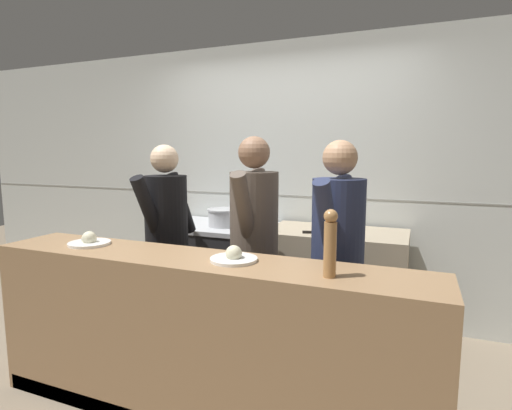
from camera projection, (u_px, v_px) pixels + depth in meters
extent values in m
plane|color=#7F705B|center=(212.00, 388.00, 2.67)|extent=(14.00, 14.00, 0.00)
cube|color=silver|center=(284.00, 180.00, 3.88)|extent=(8.00, 0.06, 2.60)
cube|color=gray|center=(283.00, 195.00, 3.87)|extent=(8.00, 0.00, 0.01)
cube|color=#232326|center=(218.00, 272.00, 3.83)|extent=(1.02, 0.70, 0.85)
cube|color=#B7BABF|center=(217.00, 227.00, 3.77)|extent=(1.04, 0.71, 0.04)
cube|color=#B7BABF|center=(200.00, 276.00, 3.51)|extent=(0.92, 0.03, 0.10)
cube|color=gray|center=(335.00, 283.00, 3.40)|extent=(1.15, 0.65, 0.91)
cube|color=black|center=(326.00, 344.00, 3.18)|extent=(1.13, 0.04, 0.10)
cube|color=#93704C|center=(198.00, 339.00, 2.33)|extent=(2.67, 0.45, 0.97)
cylinder|color=#B7BABF|center=(224.00, 218.00, 3.68)|extent=(0.28, 0.28, 0.16)
cylinder|color=#B7BABF|center=(223.00, 210.00, 3.67)|extent=(0.30, 0.30, 0.01)
cone|color=#B7BABF|center=(329.00, 225.00, 3.38)|extent=(0.23, 0.23, 0.09)
cube|color=#B7BABF|center=(334.00, 234.00, 3.22)|extent=(0.29, 0.11, 0.01)
cube|color=black|center=(309.00, 232.00, 3.24)|extent=(0.11, 0.05, 0.02)
cylinder|color=white|center=(89.00, 243.00, 2.58)|extent=(0.26, 0.26, 0.02)
sphere|color=beige|center=(89.00, 238.00, 2.58)|extent=(0.09, 0.09, 0.09)
cylinder|color=white|center=(234.00, 259.00, 2.20)|extent=(0.26, 0.26, 0.02)
sphere|color=beige|center=(234.00, 254.00, 2.19)|extent=(0.09, 0.09, 0.09)
cylinder|color=#AD7A47|center=(330.00, 250.00, 1.90)|extent=(0.06, 0.06, 0.27)
sphere|color=#AD7A47|center=(331.00, 216.00, 1.88)|extent=(0.07, 0.07, 0.07)
cube|color=black|center=(169.00, 301.00, 3.20)|extent=(0.29, 0.20, 0.76)
cylinder|color=black|center=(166.00, 216.00, 3.11)|extent=(0.36, 0.36, 0.63)
sphere|color=beige|center=(164.00, 159.00, 3.05)|extent=(0.22, 0.22, 0.22)
cylinder|color=black|center=(181.00, 204.00, 3.27)|extent=(0.12, 0.32, 0.53)
cylinder|color=black|center=(149.00, 210.00, 2.92)|extent=(0.12, 0.32, 0.53)
cube|color=black|center=(254.00, 315.00, 2.90)|extent=(0.30, 0.21, 0.79)
cylinder|color=brown|center=(254.00, 218.00, 2.80)|extent=(0.36, 0.36, 0.65)
sphere|color=#8C664C|center=(254.00, 152.00, 2.74)|extent=(0.22, 0.22, 0.22)
cylinder|color=brown|center=(263.00, 204.00, 2.98)|extent=(0.12, 0.33, 0.54)
cylinder|color=brown|center=(244.00, 211.00, 2.60)|extent=(0.12, 0.33, 0.54)
cube|color=black|center=(335.00, 334.00, 2.62)|extent=(0.31, 0.22, 0.77)
cylinder|color=#262D4C|center=(338.00, 229.00, 2.53)|extent=(0.38, 0.38, 0.64)
sphere|color=tan|center=(340.00, 158.00, 2.47)|extent=(0.22, 0.22, 0.22)
cylinder|color=#262D4C|center=(348.00, 213.00, 2.69)|extent=(0.15, 0.33, 0.53)
cylinder|color=#262D4C|center=(327.00, 222.00, 2.35)|extent=(0.15, 0.33, 0.53)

